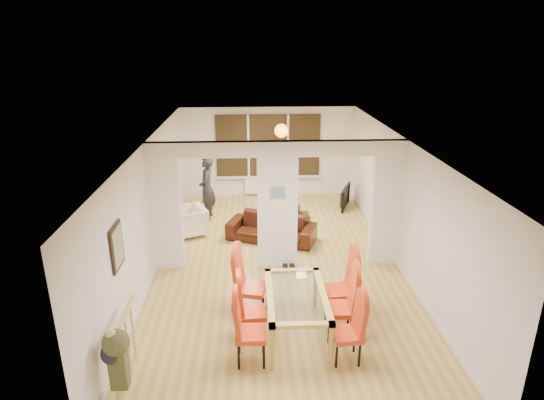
{
  "coord_description": "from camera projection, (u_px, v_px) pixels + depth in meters",
  "views": [
    {
      "loc": [
        -0.53,
        -8.44,
        4.44
      ],
      "look_at": [
        -0.08,
        0.6,
        1.2
      ],
      "focal_mm": 30.0,
      "sensor_mm": 36.0,
      "label": 1
    }
  ],
  "objects": [
    {
      "name": "dining_chair_lc",
      "position": [
        251.0,
        284.0,
        7.53
      ],
      "size": [
        0.57,
        0.57,
        1.18
      ],
      "primitive_type": null,
      "rotation": [
        0.0,
        0.0,
        -0.24
      ],
      "color": "red",
      "rests_on": "floor"
    },
    {
      "name": "bottle",
      "position": [
        298.0,
        209.0,
        11.51
      ],
      "size": [
        0.07,
        0.07,
        0.27
      ],
      "primitive_type": "cylinder",
      "color": "#143F19",
      "rests_on": "coffee_table"
    },
    {
      "name": "armchair",
      "position": [
        189.0,
        221.0,
        10.75
      ],
      "size": [
        0.99,
        1.0,
        0.69
      ],
      "primitive_type": "imported",
      "rotation": [
        0.0,
        0.0,
        -1.15
      ],
      "color": "white",
      "rests_on": "floor"
    },
    {
      "name": "bowl",
      "position": [
        298.0,
        212.0,
        11.64
      ],
      "size": [
        0.2,
        0.2,
        0.05
      ],
      "primitive_type": "imported",
      "color": "#372712",
      "rests_on": "coffee_table"
    },
    {
      "name": "dining_chair_rc",
      "position": [
        340.0,
        286.0,
        7.5
      ],
      "size": [
        0.49,
        0.49,
        1.14
      ],
      "primitive_type": null,
      "rotation": [
        0.0,
        0.0,
        0.09
      ],
      "color": "red",
      "rests_on": "floor"
    },
    {
      "name": "sofa",
      "position": [
        271.0,
        228.0,
        10.51
      ],
      "size": [
        2.16,
        1.44,
        0.59
      ],
      "primitive_type": "imported",
      "rotation": [
        0.0,
        0.0,
        -0.36
      ],
      "color": "black",
      "rests_on": "floor"
    },
    {
      "name": "dining_table",
      "position": [
        296.0,
        315.0,
        7.05
      ],
      "size": [
        0.92,
        1.63,
        0.77
      ],
      "primitive_type": null,
      "color": "#BC9A45",
      "rests_on": "floor"
    },
    {
      "name": "stair_newel",
      "position": [
        126.0,
        342.0,
        6.16
      ],
      "size": [
        0.4,
        1.2,
        1.1
      ],
      "primitive_type": null,
      "color": "#D7B962",
      "rests_on": "floor"
    },
    {
      "name": "dining_chair_la",
      "position": [
        251.0,
        329.0,
        6.45
      ],
      "size": [
        0.44,
        0.44,
        1.09
      ],
      "primitive_type": null,
      "rotation": [
        0.0,
        0.0,
        -0.01
      ],
      "color": "red",
      "rests_on": "floor"
    },
    {
      "name": "floor",
      "position": [
        277.0,
        264.0,
        9.46
      ],
      "size": [
        5.0,
        9.0,
        0.01
      ],
      "primitive_type": "cube",
      "color": "tan",
      "rests_on": "ground"
    },
    {
      "name": "radiator",
      "position": [
        268.0,
        185.0,
        13.5
      ],
      "size": [
        1.4,
        0.08,
        0.5
      ],
      "primitive_type": "cube",
      "color": "white",
      "rests_on": "floor"
    },
    {
      "name": "coffee_table",
      "position": [
        291.0,
        218.0,
        11.58
      ],
      "size": [
        0.97,
        0.58,
        0.21
      ],
      "primitive_type": null,
      "rotation": [
        0.0,
        0.0,
        -0.14
      ],
      "color": "#372712",
      "rests_on": "floor"
    },
    {
      "name": "bay_window_blinds",
      "position": [
        268.0,
        146.0,
        13.13
      ],
      "size": [
        3.0,
        0.08,
        1.8
      ],
      "primitive_type": "cube",
      "color": "black",
      "rests_on": "room_walls"
    },
    {
      "name": "dining_chair_lb",
      "position": [
        252.0,
        308.0,
        6.97
      ],
      "size": [
        0.45,
        0.45,
        1.04
      ],
      "primitive_type": null,
      "rotation": [
        0.0,
        0.0,
        0.08
      ],
      "color": "red",
      "rests_on": "floor"
    },
    {
      "name": "pillar_photo",
      "position": [
        278.0,
        193.0,
        8.83
      ],
      "size": [
        0.3,
        0.03,
        0.25
      ],
      "primitive_type": "cube",
      "color": "#4C8CD8",
      "rests_on": "divider_wall"
    },
    {
      "name": "pendant_light",
      "position": [
        281.0,
        131.0,
        11.86
      ],
      "size": [
        0.36,
        0.36,
        0.36
      ],
      "primitive_type": "sphere",
      "color": "orange",
      "rests_on": "room_walls"
    },
    {
      "name": "television",
      "position": [
        342.0,
        197.0,
        12.56
      ],
      "size": [
        1.01,
        0.5,
        0.59
      ],
      "primitive_type": "imported",
      "rotation": [
        0.0,
        0.0,
        1.2
      ],
      "color": "black",
      "rests_on": "floor"
    },
    {
      "name": "divider_wall",
      "position": [
        277.0,
        205.0,
        9.02
      ],
      "size": [
        5.0,
        0.18,
        2.6
      ],
      "primitive_type": "cube",
      "color": "white",
      "rests_on": "floor"
    },
    {
      "name": "shoes",
      "position": [
        289.0,
        268.0,
        9.17
      ],
      "size": [
        0.24,
        0.25,
        0.1
      ],
      "primitive_type": null,
      "color": "black",
      "rests_on": "floor"
    },
    {
      "name": "wall_poster",
      "position": [
        117.0,
        247.0,
        6.55
      ],
      "size": [
        0.04,
        0.52,
        0.67
      ],
      "primitive_type": "cube",
      "color": "gray",
      "rests_on": "room_walls"
    },
    {
      "name": "dining_chair_rb",
      "position": [
        340.0,
        304.0,
        7.01
      ],
      "size": [
        0.47,
        0.47,
        1.14
      ],
      "primitive_type": null,
      "rotation": [
        0.0,
        0.0,
        -0.03
      ],
      "color": "red",
      "rests_on": "floor"
    },
    {
      "name": "dining_chair_ra",
      "position": [
        347.0,
        330.0,
        6.48
      ],
      "size": [
        0.45,
        0.45,
        1.02
      ],
      "primitive_type": null,
      "rotation": [
        0.0,
        0.0,
        0.1
      ],
      "color": "red",
      "rests_on": "floor"
    },
    {
      "name": "room_walls",
      "position": [
        277.0,
        205.0,
        9.02
      ],
      "size": [
        5.0,
        9.0,
        2.6
      ],
      "primitive_type": null,
      "color": "silver",
      "rests_on": "floor"
    },
    {
      "name": "person",
      "position": [
        207.0,
        188.0,
        11.57
      ],
      "size": [
        0.61,
        0.41,
        1.66
      ],
      "primitive_type": "imported",
      "rotation": [
        0.0,
        0.0,
        -1.59
      ],
      "color": "black",
      "rests_on": "floor"
    }
  ]
}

